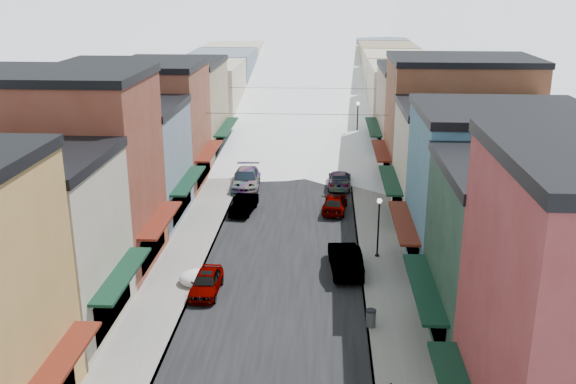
# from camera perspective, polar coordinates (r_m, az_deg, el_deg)

# --- Properties ---
(road) EXTENTS (10.00, 160.00, 0.01)m
(road) POSITION_cam_1_polar(r_m,az_deg,el_deg) (78.75, 1.41, 5.32)
(road) COLOR black
(road) RESTS_ON ground
(sidewalk_left) EXTENTS (3.20, 160.00, 0.15)m
(sidewalk_left) POSITION_cam_1_polar(r_m,az_deg,el_deg) (79.23, -3.39, 5.42)
(sidewalk_left) COLOR gray
(sidewalk_left) RESTS_ON ground
(sidewalk_right) EXTENTS (3.20, 160.00, 0.15)m
(sidewalk_right) POSITION_cam_1_polar(r_m,az_deg,el_deg) (78.79, 6.23, 5.27)
(sidewalk_right) COLOR gray
(sidewalk_right) RESTS_ON ground
(curb_left) EXTENTS (0.10, 160.00, 0.15)m
(curb_left) POSITION_cam_1_polar(r_m,az_deg,el_deg) (79.06, -2.27, 5.41)
(curb_left) COLOR slate
(curb_left) RESTS_ON ground
(curb_right) EXTENTS (0.10, 160.00, 0.15)m
(curb_right) POSITION_cam_1_polar(r_m,az_deg,el_deg) (78.72, 5.10, 5.30)
(curb_right) COLOR slate
(curb_right) RESTS_ON ground
(bldg_l_cream) EXTENTS (11.30, 8.20, 9.50)m
(bldg_l_cream) POSITION_cam_1_polar(r_m,az_deg,el_deg) (35.57, -23.34, -4.26)
(bldg_l_cream) COLOR #B8AD94
(bldg_l_cream) RESTS_ON ground
(bldg_l_brick_near) EXTENTS (12.30, 8.20, 12.50)m
(bldg_l_brick_near) POSITION_cam_1_polar(r_m,az_deg,el_deg) (42.17, -19.52, 1.72)
(bldg_l_brick_near) COLOR brown
(bldg_l_brick_near) RESTS_ON ground
(bldg_l_grayblue) EXTENTS (11.30, 9.20, 9.00)m
(bldg_l_grayblue) POSITION_cam_1_polar(r_m,az_deg,el_deg) (50.10, -15.15, 2.55)
(bldg_l_grayblue) COLOR slate
(bldg_l_grayblue) RESTS_ON ground
(bldg_l_brick_far) EXTENTS (13.30, 9.20, 11.00)m
(bldg_l_brick_far) POSITION_cam_1_polar(r_m,az_deg,el_deg) (58.50, -13.46, 5.87)
(bldg_l_brick_far) COLOR brown
(bldg_l_brick_far) RESTS_ON ground
(bldg_l_tan) EXTENTS (11.30, 11.20, 10.00)m
(bldg_l_tan) POSITION_cam_1_polar(r_m,az_deg,el_deg) (67.80, -10.24, 7.27)
(bldg_l_tan) COLOR #958362
(bldg_l_tan) RESTS_ON ground
(bldg_r_green) EXTENTS (11.30, 9.20, 9.50)m
(bldg_r_green) POSITION_cam_1_polar(r_m,az_deg,el_deg) (33.13, 21.81, -5.69)
(bldg_r_green) COLOR #1A3628
(bldg_r_green) RESTS_ON ground
(bldg_r_blue) EXTENTS (11.30, 9.20, 10.50)m
(bldg_r_blue) POSITION_cam_1_polar(r_m,az_deg,el_deg) (41.04, 18.15, -0.03)
(bldg_r_blue) COLOR #396882
(bldg_r_blue) RESTS_ON ground
(bldg_r_cream) EXTENTS (12.30, 9.20, 9.00)m
(bldg_r_cream) POSITION_cam_1_polar(r_m,az_deg,el_deg) (49.74, 16.14, 2.35)
(bldg_r_cream) COLOR beige
(bldg_r_cream) RESTS_ON ground
(bldg_r_brick_far) EXTENTS (13.30, 9.20, 11.50)m
(bldg_r_brick_far) POSITION_cam_1_polar(r_m,az_deg,el_deg) (58.12, 14.88, 5.93)
(bldg_r_brick_far) COLOR brown
(bldg_r_brick_far) RESTS_ON ground
(bldg_r_tan) EXTENTS (11.30, 11.20, 9.50)m
(bldg_r_tan) POSITION_cam_1_polar(r_m,az_deg,el_deg) (67.79, 12.39, 6.92)
(bldg_r_tan) COLOR #927460
(bldg_r_tan) RESTS_ON ground
(distant_blocks) EXTENTS (34.00, 55.00, 8.00)m
(distant_blocks) POSITION_cam_1_polar(r_m,az_deg,el_deg) (100.69, 1.90, 10.42)
(distant_blocks) COLOR gray
(distant_blocks) RESTS_ON ground
(overhead_cables) EXTENTS (16.40, 15.04, 0.04)m
(overhead_cables) POSITION_cam_1_polar(r_m,az_deg,el_deg) (65.28, 1.05, 8.21)
(overhead_cables) COLOR black
(overhead_cables) RESTS_ON ground
(car_silver_sedan) EXTENTS (1.68, 4.02, 1.36)m
(car_silver_sedan) POSITION_cam_1_polar(r_m,az_deg,el_deg) (38.26, -7.28, -7.96)
(car_silver_sedan) COLOR gray
(car_silver_sedan) RESTS_ON ground
(car_dark_hatch) EXTENTS (1.99, 4.30, 1.37)m
(car_dark_hatch) POSITION_cam_1_polar(r_m,az_deg,el_deg) (50.91, -3.94, -1.12)
(car_dark_hatch) COLOR black
(car_dark_hatch) RESTS_ON ground
(car_silver_wagon) EXTENTS (2.67, 6.01, 1.71)m
(car_silver_wagon) POSITION_cam_1_polar(r_m,az_deg,el_deg) (56.88, -3.75, 1.14)
(car_silver_wagon) COLOR gray
(car_silver_wagon) RESTS_ON ground
(car_green_sedan) EXTENTS (2.24, 5.29, 1.70)m
(car_green_sedan) POSITION_cam_1_polar(r_m,az_deg,el_deg) (40.75, 5.11, -5.94)
(car_green_sedan) COLOR black
(car_green_sedan) RESTS_ON ground
(car_gray_suv) EXTENTS (2.26, 4.59, 1.51)m
(car_gray_suv) POSITION_cam_1_polar(r_m,az_deg,el_deg) (51.17, 4.19, -0.94)
(car_gray_suv) COLOR gray
(car_gray_suv) RESTS_ON ground
(car_black_sedan) EXTENTS (2.22, 5.07, 1.45)m
(car_black_sedan) POSITION_cam_1_polar(r_m,az_deg,el_deg) (57.42, 4.59, 1.15)
(car_black_sedan) COLOR black
(car_black_sedan) RESTS_ON ground
(car_lane_silver) EXTENTS (2.36, 4.87, 1.60)m
(car_lane_silver) POSITION_cam_1_polar(r_m,az_deg,el_deg) (74.54, 0.83, 5.21)
(car_lane_silver) COLOR gray
(car_lane_silver) RESTS_ON ground
(car_lane_white) EXTENTS (2.69, 5.47, 1.49)m
(car_lane_white) POSITION_cam_1_polar(r_m,az_deg,el_deg) (81.83, 2.49, 6.32)
(car_lane_white) COLOR white
(car_lane_white) RESTS_ON ground
(trash_can) EXTENTS (0.56, 0.56, 0.95)m
(trash_can) POSITION_cam_1_polar(r_m,az_deg,el_deg) (34.58, 7.37, -11.05)
(trash_can) COLOR #56595B
(trash_can) RESTS_ON sidewalk_right
(streetlamp_near) EXTENTS (0.34, 0.34, 4.03)m
(streetlamp_near) POSITION_cam_1_polar(r_m,az_deg,el_deg) (42.18, 8.06, -2.49)
(streetlamp_near) COLOR black
(streetlamp_near) RESTS_ON sidewalk_right
(streetlamp_far) EXTENTS (0.40, 0.40, 4.85)m
(streetlamp_far) POSITION_cam_1_polar(r_m,az_deg,el_deg) (71.78, 6.20, 6.58)
(streetlamp_far) COLOR black
(streetlamp_far) RESTS_ON sidewalk_right
(snow_pile_mid) EXTENTS (2.22, 2.57, 0.94)m
(snow_pile_mid) POSITION_cam_1_polar(r_m,az_deg,el_deg) (39.40, -8.00, -7.56)
(snow_pile_mid) COLOR white
(snow_pile_mid) RESTS_ON ground
(snow_pile_far) EXTENTS (2.34, 2.64, 0.99)m
(snow_pile_far) POSITION_cam_1_polar(r_m,az_deg,el_deg) (58.72, -3.51, 1.30)
(snow_pile_far) COLOR white
(snow_pile_far) RESTS_ON ground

